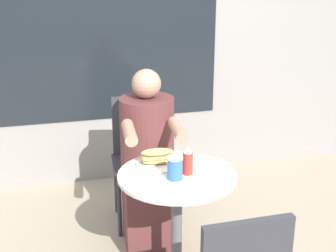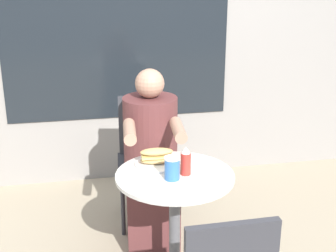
{
  "view_description": "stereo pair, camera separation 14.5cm",
  "coord_description": "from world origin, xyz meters",
  "px_view_note": "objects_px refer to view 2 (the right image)",
  "views": [
    {
      "loc": [
        -0.6,
        -2.12,
        1.73
      ],
      "look_at": [
        0.0,
        0.18,
        0.9
      ],
      "focal_mm": 50.0,
      "sensor_mm": 36.0,
      "label": 1
    },
    {
      "loc": [
        -0.46,
        -2.15,
        1.73
      ],
      "look_at": [
        0.0,
        0.18,
        0.9
      ],
      "focal_mm": 50.0,
      "sensor_mm": 36.0,
      "label": 2
    }
  ],
  "objects_px": {
    "cafe_table": "(175,207)",
    "seated_diner": "(151,172)",
    "drink_cup": "(172,168)",
    "diner_chair": "(145,147)",
    "sandwich_on_plate": "(157,158)",
    "condiment_bottle": "(186,161)"
  },
  "relations": [
    {
      "from": "cafe_table",
      "to": "drink_cup",
      "type": "height_order",
      "value": "drink_cup"
    },
    {
      "from": "seated_diner",
      "to": "drink_cup",
      "type": "bearing_deg",
      "value": 97.19
    },
    {
      "from": "sandwich_on_plate",
      "to": "drink_cup",
      "type": "bearing_deg",
      "value": -76.61
    },
    {
      "from": "diner_chair",
      "to": "sandwich_on_plate",
      "type": "distance_m",
      "value": 0.73
    },
    {
      "from": "sandwich_on_plate",
      "to": "condiment_bottle",
      "type": "height_order",
      "value": "condiment_bottle"
    },
    {
      "from": "diner_chair",
      "to": "drink_cup",
      "type": "bearing_deg",
      "value": 95.62
    },
    {
      "from": "diner_chair",
      "to": "condiment_bottle",
      "type": "bearing_deg",
      "value": 101.02
    },
    {
      "from": "cafe_table",
      "to": "seated_diner",
      "type": "distance_m",
      "value": 0.49
    },
    {
      "from": "seated_diner",
      "to": "condiment_bottle",
      "type": "height_order",
      "value": "seated_diner"
    },
    {
      "from": "cafe_table",
      "to": "seated_diner",
      "type": "relative_size",
      "value": 0.61
    },
    {
      "from": "diner_chair",
      "to": "seated_diner",
      "type": "height_order",
      "value": "seated_diner"
    },
    {
      "from": "cafe_table",
      "to": "sandwich_on_plate",
      "type": "bearing_deg",
      "value": 117.35
    },
    {
      "from": "diner_chair",
      "to": "sandwich_on_plate",
      "type": "height_order",
      "value": "diner_chair"
    },
    {
      "from": "cafe_table",
      "to": "condiment_bottle",
      "type": "xyz_separation_m",
      "value": [
        0.05,
        -0.01,
        0.27
      ]
    },
    {
      "from": "seated_diner",
      "to": "condiment_bottle",
      "type": "bearing_deg",
      "value": 106.33
    },
    {
      "from": "drink_cup",
      "to": "condiment_bottle",
      "type": "bearing_deg",
      "value": 27.55
    },
    {
      "from": "diner_chair",
      "to": "condiment_bottle",
      "type": "relative_size",
      "value": 5.74
    },
    {
      "from": "condiment_bottle",
      "to": "sandwich_on_plate",
      "type": "bearing_deg",
      "value": 129.91
    },
    {
      "from": "seated_diner",
      "to": "condiment_bottle",
      "type": "xyz_separation_m",
      "value": [
        0.1,
        -0.5,
        0.28
      ]
    },
    {
      "from": "drink_cup",
      "to": "diner_chair",
      "type": "bearing_deg",
      "value": 90.64
    },
    {
      "from": "cafe_table",
      "to": "diner_chair",
      "type": "relative_size",
      "value": 0.8
    },
    {
      "from": "seated_diner",
      "to": "sandwich_on_plate",
      "type": "relative_size",
      "value": 4.85
    }
  ]
}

